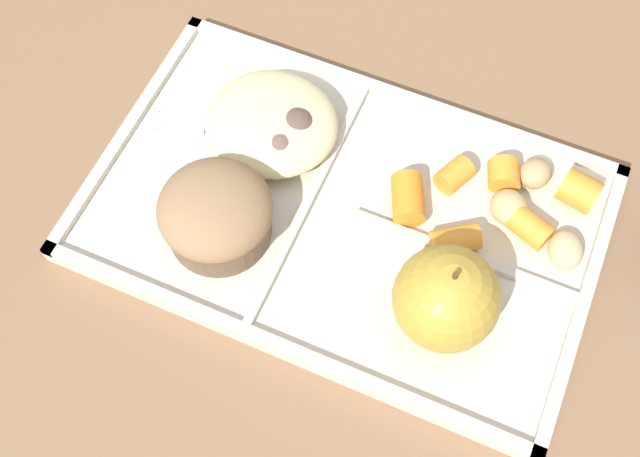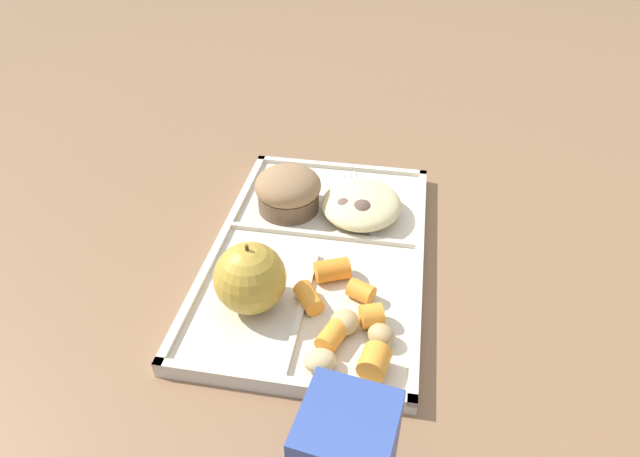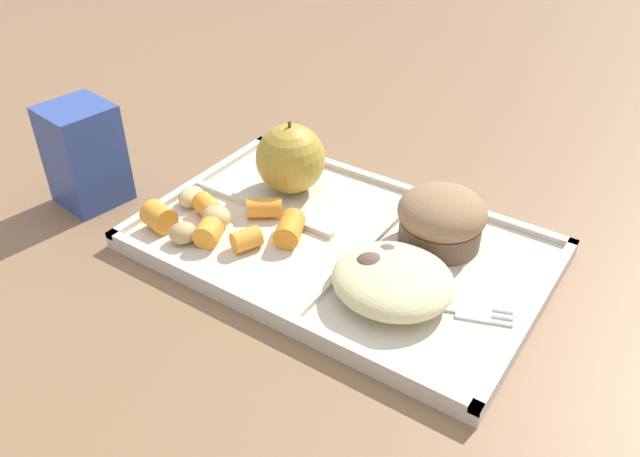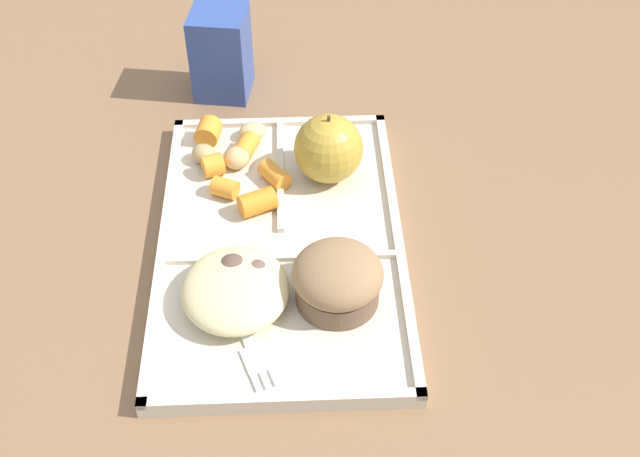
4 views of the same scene
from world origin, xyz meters
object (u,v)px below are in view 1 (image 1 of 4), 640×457
at_px(green_apple, 446,298).
at_px(plastic_fork, 224,126).
at_px(bran_muffin, 216,214).
at_px(lunch_tray, 343,215).

relative_size(green_apple, plastic_fork, 0.55).
xyz_separation_m(green_apple, bran_muffin, (0.18, 0.00, -0.01)).
xyz_separation_m(lunch_tray, bran_muffin, (0.08, 0.05, 0.03)).
distance_m(lunch_tray, bran_muffin, 0.10).
bearing_deg(bran_muffin, lunch_tray, -146.63).
height_order(lunch_tray, plastic_fork, lunch_tray).
xyz_separation_m(lunch_tray, green_apple, (-0.10, 0.05, 0.04)).
height_order(lunch_tray, bran_muffin, bran_muffin).
bearing_deg(plastic_fork, lunch_tray, 164.26).
relative_size(lunch_tray, plastic_fork, 2.65).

